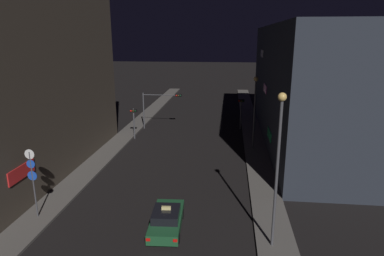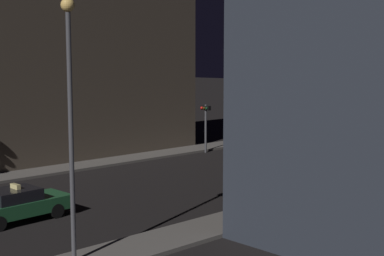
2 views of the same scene
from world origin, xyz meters
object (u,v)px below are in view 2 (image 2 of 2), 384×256
at_px(taxi, 17,204).
at_px(street_lamp_far_block, 349,92).
at_px(traffic_light_overhead, 267,104).
at_px(street_lamp_near_block, 70,99).
at_px(traffic_light_left_kerb, 206,118).

distance_m(taxi, street_lamp_far_block, 17.63).
bearing_deg(taxi, traffic_light_overhead, 102.63).
relative_size(street_lamp_near_block, street_lamp_far_block, 1.15).
bearing_deg(street_lamp_near_block, taxi, 170.09).
bearing_deg(traffic_light_overhead, street_lamp_far_block, -32.32).
relative_size(taxi, traffic_light_left_kerb, 1.27).
relative_size(traffic_light_overhead, street_lamp_far_block, 0.66).
relative_size(taxi, street_lamp_near_block, 0.52).
distance_m(street_lamp_near_block, street_lamp_far_block, 17.00).
height_order(traffic_light_overhead, street_lamp_far_block, street_lamp_far_block).
xyz_separation_m(traffic_light_left_kerb, street_lamp_near_block, (13.44, -19.62, 3.01)).
relative_size(traffic_light_overhead, street_lamp_near_block, 0.58).
xyz_separation_m(taxi, street_lamp_near_block, (6.21, -1.08, 4.84)).
xyz_separation_m(taxi, traffic_light_overhead, (-5.17, 23.09, 2.71)).
bearing_deg(street_lamp_far_block, traffic_light_left_kerb, 168.94).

